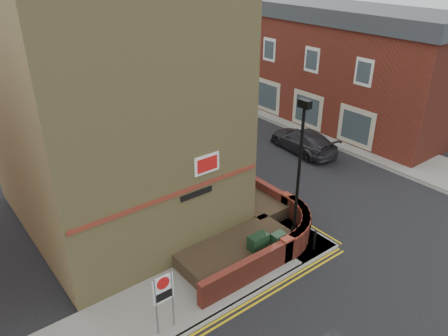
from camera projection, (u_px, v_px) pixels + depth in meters
ground at (286, 277)px, 16.72m from camera, size 120.00×120.00×0.00m
pavement_corner at (188, 293)px, 15.83m from camera, size 13.00×3.00×0.12m
pavement_main at (136, 136)px, 29.05m from camera, size 2.00×32.00×0.12m
pavement_far at (285, 114)px, 32.97m from camera, size 4.00×40.00×0.12m
kerb_side at (212, 318)px, 14.77m from camera, size 13.00×0.15×0.12m
kerb_main_near at (149, 132)px, 29.60m from camera, size 0.15×32.00×0.12m
kerb_main_far at (266, 119)px, 31.87m from camera, size 0.15×40.00×0.12m
yellow_lines_side at (217, 324)px, 14.62m from camera, size 13.00×0.28×0.01m
yellow_lines_main at (152, 132)px, 29.76m from camera, size 0.28×32.00×0.01m
corner_building at (108, 84)px, 17.98m from camera, size 8.95×10.40×13.60m
garden_wall at (244, 245)px, 18.48m from camera, size 6.80×6.00×1.20m
lamppost at (298, 176)px, 16.93m from camera, size 0.25×0.50×6.30m
utility_cabinet_large at (258, 248)px, 17.14m from camera, size 0.80×0.45×1.20m
utility_cabinet_small at (278, 245)px, 17.39m from camera, size 0.55×0.40×1.10m
bollard_near at (314, 240)px, 17.84m from camera, size 0.11×0.11×0.90m
bollard_far at (310, 226)px, 18.73m from camera, size 0.11×0.11×0.90m
zone_sign at (164, 293)px, 13.58m from camera, size 0.72×0.07×2.20m
far_terrace at (266, 49)px, 34.81m from camera, size 5.40×30.40×8.00m
far_terrace_cream at (140, 19)px, 49.60m from camera, size 5.40×12.40×8.00m
tree_near at (144, 73)px, 25.58m from camera, size 3.64×3.65×6.70m
tree_mid at (89, 43)px, 31.00m from camera, size 4.03×4.03×7.42m
tree_far at (52, 32)px, 36.76m from camera, size 3.81×3.81×7.00m
traffic_light_assembly at (84, 68)px, 34.39m from camera, size 0.20×0.16×4.20m
silver_car_near at (226, 159)px, 24.59m from camera, size 2.73×4.06×1.26m
red_car_main at (124, 98)px, 34.33m from camera, size 3.24×5.32×1.38m
grey_car_far at (303, 141)px, 26.76m from camera, size 2.41×4.94×1.39m
silver_car_far at (218, 106)px, 32.75m from camera, size 2.27×3.93×1.26m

